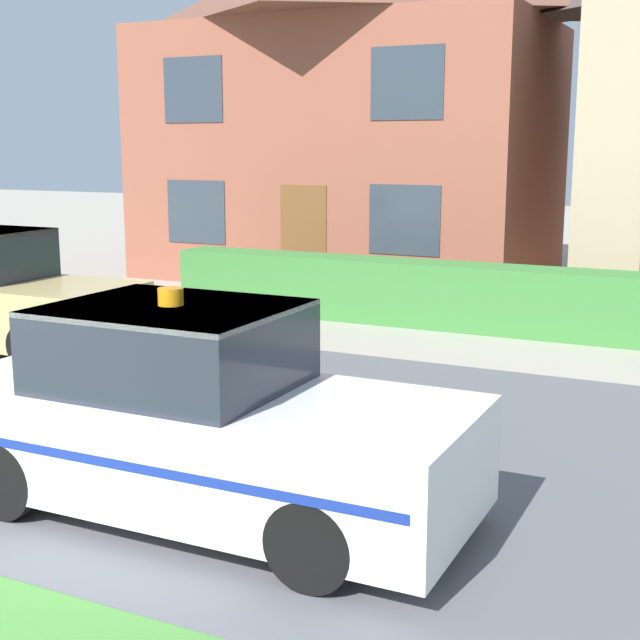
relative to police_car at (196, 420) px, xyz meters
The scene contains 4 objects.
road_strip 2.35m from the police_car, 117.01° to the left, with size 28.00×6.97×0.01m, color #5B5B60.
garden_hedge 7.90m from the police_car, 89.57° to the left, with size 10.86×0.82×1.03m, color #3D7F38.
police_car is the anchor object (origin of this frame).
house_left 13.72m from the police_car, 109.11° to the left, with size 8.79×5.60×7.42m.
Camera 1 is at (4.82, -3.35, 2.87)m, focal length 50.00 mm.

